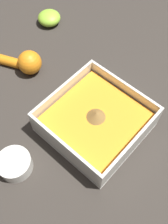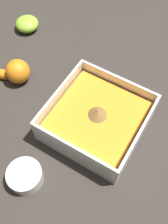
{
  "view_description": "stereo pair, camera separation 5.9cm",
  "coord_description": "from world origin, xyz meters",
  "px_view_note": "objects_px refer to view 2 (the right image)",
  "views": [
    {
      "loc": [
        0.23,
        0.22,
        0.54
      ],
      "look_at": [
        0.01,
        0.01,
        0.04
      ],
      "focal_mm": 42.0,
      "sensor_mm": 36.0,
      "label": 1
    },
    {
      "loc": [
        0.27,
        0.17,
        0.54
      ],
      "look_at": [
        0.01,
        0.01,
        0.04
      ],
      "focal_mm": 42.0,
      "sensor_mm": 36.0,
      "label": 2
    }
  ],
  "objects_px": {
    "lemon_squeezer": "(7,72)",
    "lemon_half": "(27,24)",
    "spice_bowl": "(25,176)",
    "square_dish": "(97,120)"
  },
  "relations": [
    {
      "from": "spice_bowl",
      "to": "square_dish",
      "type": "bearing_deg",
      "value": 161.43
    },
    {
      "from": "lemon_squeezer",
      "to": "lemon_half",
      "type": "height_order",
      "value": "lemon_squeezer"
    },
    {
      "from": "square_dish",
      "to": "lemon_squeezer",
      "type": "bearing_deg",
      "value": -91.03
    },
    {
      "from": "spice_bowl",
      "to": "lemon_squeezer",
      "type": "xyz_separation_m",
      "value": [
        -0.19,
        -0.2,
        0.01
      ]
    },
    {
      "from": "spice_bowl",
      "to": "lemon_squeezer",
      "type": "relative_size",
      "value": 0.37
    },
    {
      "from": "square_dish",
      "to": "lemon_half",
      "type": "xyz_separation_m",
      "value": [
        -0.18,
        -0.34,
        -0.01
      ]
    },
    {
      "from": "lemon_squeezer",
      "to": "lemon_half",
      "type": "bearing_deg",
      "value": 88.97
    },
    {
      "from": "square_dish",
      "to": "lemon_squeezer",
      "type": "distance_m",
      "value": 0.26
    },
    {
      "from": "spice_bowl",
      "to": "lemon_half",
      "type": "height_order",
      "value": "lemon_half"
    },
    {
      "from": "lemon_half",
      "to": "spice_bowl",
      "type": "bearing_deg",
      "value": 37.01
    }
  ]
}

